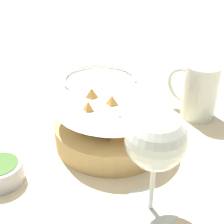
{
  "coord_description": "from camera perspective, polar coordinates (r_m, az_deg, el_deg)",
  "views": [
    {
      "loc": [
        -0.31,
        0.33,
        0.34
      ],
      "look_at": [
        0.02,
        -0.02,
        0.06
      ],
      "focal_mm": 50.0,
      "sensor_mm": 36.0,
      "label": 1
    }
  ],
  "objects": [
    {
      "name": "beer_mug",
      "position": [
        0.67,
        15.57,
        3.35
      ],
      "size": [
        0.11,
        0.07,
        0.11
      ],
      "color": "silver",
      "rests_on": "ground_plane"
    },
    {
      "name": "ground_plane",
      "position": [
        0.57,
        -0.04,
        -7.07
      ],
      "size": [
        4.0,
        4.0,
        0.0
      ],
      "primitive_type": "plane",
      "color": "beige"
    },
    {
      "name": "wine_glass",
      "position": [
        0.39,
        7.97,
        -5.79
      ],
      "size": [
        0.08,
        0.08,
        0.16
      ],
      "color": "silver",
      "rests_on": "ground_plane"
    },
    {
      "name": "side_plate",
      "position": [
        0.82,
        -2.3,
        5.94
      ],
      "size": [
        0.2,
        0.2,
        0.01
      ],
      "color": "white",
      "rests_on": "ground_plane"
    },
    {
      "name": "food_basket",
      "position": [
        0.57,
        -0.09,
        -2.32
      ],
      "size": [
        0.21,
        0.21,
        0.1
      ],
      "color": "tan",
      "rests_on": "ground_plane"
    },
    {
      "name": "sauce_cup",
      "position": [
        0.52,
        -19.67,
        -10.18
      ],
      "size": [
        0.07,
        0.07,
        0.1
      ],
      "color": "#B7B7BC",
      "rests_on": "ground_plane"
    }
  ]
}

